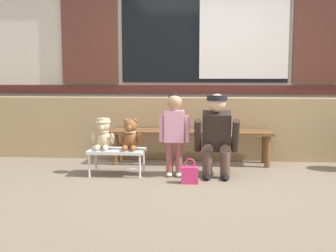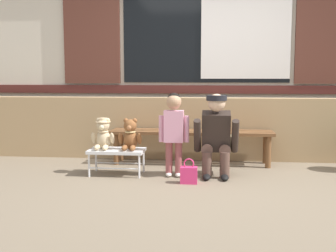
{
  "view_description": "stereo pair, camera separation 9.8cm",
  "coord_description": "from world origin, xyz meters",
  "px_view_note": "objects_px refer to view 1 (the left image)",
  "views": [
    {
      "loc": [
        0.03,
        -4.46,
        1.15
      ],
      "look_at": [
        -0.42,
        0.61,
        0.55
      ],
      "focal_mm": 45.71,
      "sensor_mm": 36.0,
      "label": 1
    },
    {
      "loc": [
        0.13,
        -4.45,
        1.15
      ],
      "look_at": [
        -0.42,
        0.61,
        0.55
      ],
      "focal_mm": 45.71,
      "sensor_mm": 36.0,
      "label": 2
    }
  ],
  "objects_px": {
    "wooden_bench_long": "(191,136)",
    "teddy_bear_with_hat": "(103,134)",
    "handbag_on_ground": "(190,174)",
    "small_display_bench": "(117,152)",
    "teddy_bear_plain": "(130,136)",
    "adult_crouching": "(217,135)",
    "child_standing": "(174,125)"
  },
  "relations": [
    {
      "from": "teddy_bear_with_hat",
      "to": "adult_crouching",
      "type": "relative_size",
      "value": 0.38
    },
    {
      "from": "handbag_on_ground",
      "to": "wooden_bench_long",
      "type": "bearing_deg",
      "value": 91.52
    },
    {
      "from": "adult_crouching",
      "to": "teddy_bear_with_hat",
      "type": "bearing_deg",
      "value": -178.96
    },
    {
      "from": "teddy_bear_plain",
      "to": "adult_crouching",
      "type": "height_order",
      "value": "adult_crouching"
    },
    {
      "from": "teddy_bear_with_hat",
      "to": "adult_crouching",
      "type": "height_order",
      "value": "adult_crouching"
    },
    {
      "from": "small_display_bench",
      "to": "child_standing",
      "type": "height_order",
      "value": "child_standing"
    },
    {
      "from": "teddy_bear_with_hat",
      "to": "adult_crouching",
      "type": "distance_m",
      "value": 1.32
    },
    {
      "from": "wooden_bench_long",
      "to": "adult_crouching",
      "type": "xyz_separation_m",
      "value": [
        0.32,
        -0.67,
        0.11
      ]
    },
    {
      "from": "small_display_bench",
      "to": "teddy_bear_plain",
      "type": "xyz_separation_m",
      "value": [
        0.16,
        0.0,
        0.2
      ]
    },
    {
      "from": "wooden_bench_long",
      "to": "handbag_on_ground",
      "type": "height_order",
      "value": "wooden_bench_long"
    },
    {
      "from": "small_display_bench",
      "to": "adult_crouching",
      "type": "bearing_deg",
      "value": 1.29
    },
    {
      "from": "wooden_bench_long",
      "to": "handbag_on_ground",
      "type": "bearing_deg",
      "value": -88.48
    },
    {
      "from": "teddy_bear_with_hat",
      "to": "teddy_bear_plain",
      "type": "relative_size",
      "value": 1.0
    },
    {
      "from": "small_display_bench",
      "to": "teddy_bear_plain",
      "type": "relative_size",
      "value": 1.76
    },
    {
      "from": "wooden_bench_long",
      "to": "teddy_bear_with_hat",
      "type": "relative_size",
      "value": 5.78
    },
    {
      "from": "child_standing",
      "to": "adult_crouching",
      "type": "xyz_separation_m",
      "value": [
        0.49,
        0.04,
        -0.11
      ]
    },
    {
      "from": "small_display_bench",
      "to": "wooden_bench_long",
      "type": "bearing_deg",
      "value": 40.05
    },
    {
      "from": "small_display_bench",
      "to": "handbag_on_ground",
      "type": "distance_m",
      "value": 0.93
    },
    {
      "from": "teddy_bear_plain",
      "to": "adult_crouching",
      "type": "relative_size",
      "value": 0.38
    },
    {
      "from": "teddy_bear_with_hat",
      "to": "handbag_on_ground",
      "type": "relative_size",
      "value": 1.34
    },
    {
      "from": "small_display_bench",
      "to": "teddy_bear_plain",
      "type": "bearing_deg",
      "value": 0.51
    },
    {
      "from": "small_display_bench",
      "to": "child_standing",
      "type": "bearing_deg",
      "value": -1.52
    },
    {
      "from": "adult_crouching",
      "to": "child_standing",
      "type": "bearing_deg",
      "value": -174.88
    },
    {
      "from": "adult_crouching",
      "to": "small_display_bench",
      "type": "bearing_deg",
      "value": -178.71
    },
    {
      "from": "wooden_bench_long",
      "to": "teddy_bear_with_hat",
      "type": "bearing_deg",
      "value": -144.9
    },
    {
      "from": "small_display_bench",
      "to": "teddy_bear_plain",
      "type": "height_order",
      "value": "teddy_bear_plain"
    },
    {
      "from": "wooden_bench_long",
      "to": "teddy_bear_with_hat",
      "type": "distance_m",
      "value": 1.22
    },
    {
      "from": "teddy_bear_with_hat",
      "to": "handbag_on_ground",
      "type": "xyz_separation_m",
      "value": [
        1.02,
        -0.32,
        -0.38
      ]
    },
    {
      "from": "small_display_bench",
      "to": "teddy_bear_with_hat",
      "type": "relative_size",
      "value": 1.76
    },
    {
      "from": "handbag_on_ground",
      "to": "teddy_bear_with_hat",
      "type": "bearing_deg",
      "value": 162.43
    },
    {
      "from": "wooden_bench_long",
      "to": "child_standing",
      "type": "height_order",
      "value": "child_standing"
    },
    {
      "from": "small_display_bench",
      "to": "handbag_on_ground",
      "type": "bearing_deg",
      "value": -20.46
    }
  ]
}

